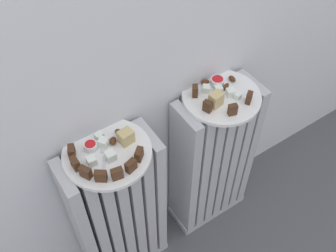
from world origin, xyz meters
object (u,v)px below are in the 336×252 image
at_px(radiator_right, 212,161).
at_px(plate_left, 107,153).
at_px(fork, 104,158).
at_px(radiator_left, 119,214).
at_px(jam_bowl_left, 91,146).
at_px(jam_bowl_right, 217,81).
at_px(plate_right, 221,96).

bearing_deg(radiator_right, plate_left, 180.00).
bearing_deg(fork, radiator_left, 43.79).
distance_m(plate_left, jam_bowl_left, 0.05).
relative_size(plate_left, jam_bowl_right, 5.66).
xyz_separation_m(radiator_left, fork, (-0.02, -0.02, 0.35)).
xyz_separation_m(plate_right, jam_bowl_right, (0.02, 0.05, 0.02)).
relative_size(plate_left, jam_bowl_left, 6.79).
height_order(radiator_right, plate_right, plate_right).
bearing_deg(jam_bowl_right, jam_bowl_left, -178.26).
relative_size(jam_bowl_left, fork, 0.39).
height_order(plate_right, fork, fork).
distance_m(radiator_right, plate_left, 0.53).
height_order(plate_left, fork, fork).
bearing_deg(plate_left, jam_bowl_right, 6.43).
bearing_deg(radiator_left, fork, -136.21).
relative_size(jam_bowl_left, jam_bowl_right, 0.83).
xyz_separation_m(jam_bowl_left, fork, (0.01, -0.05, -0.01)).
height_order(radiator_right, fork, fork).
bearing_deg(fork, radiator_right, 2.37).
relative_size(radiator_left, jam_bowl_right, 15.09).
relative_size(radiator_left, plate_right, 2.67).
bearing_deg(radiator_left, jam_bowl_right, 6.43).
bearing_deg(plate_right, radiator_left, 180.00).
distance_m(radiator_right, jam_bowl_right, 0.36).
distance_m(plate_left, plate_right, 0.40).
relative_size(radiator_right, fork, 7.03).
xyz_separation_m(radiator_right, plate_right, (-0.00, 0.00, 0.34)).
xyz_separation_m(radiator_left, jam_bowl_right, (0.42, 0.05, 0.36)).
relative_size(radiator_left, radiator_right, 1.00).
bearing_deg(fork, plate_right, 2.37).
bearing_deg(plate_left, radiator_left, 180.00).
xyz_separation_m(radiator_right, fork, (-0.42, -0.02, 0.35)).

